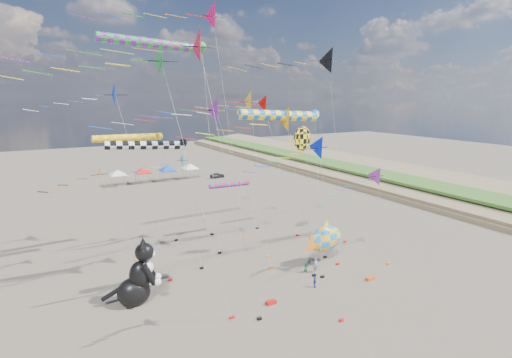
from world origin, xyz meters
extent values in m
plane|color=brown|center=(0.00, 0.00, 0.00)|extent=(260.00, 260.00, 0.00)
cone|color=yellow|center=(-0.68, 14.86, 16.96)|extent=(2.27, 2.43, 2.50)
cylinder|color=#B2B2B2|center=(0.42, 14.86, 8.48)|extent=(2.23, 0.02, 16.96)
cube|color=black|center=(1.52, 14.86, 0.10)|extent=(0.36, 0.24, 0.20)
cone|color=#031FC0|center=(-2.04, 1.02, 13.99)|extent=(1.67, 1.79, 1.85)
cylinder|color=#B2B2B2|center=(-1.08, 1.02, 6.99)|extent=(1.95, 0.02, 13.99)
cube|color=black|center=(-0.12, 1.02, 0.10)|extent=(0.36, 0.24, 0.20)
cone|color=#CB094F|center=(-1.41, 21.39, 25.86)|extent=(3.00, 3.21, 3.31)
cylinder|color=#B2B2B2|center=(0.30, 21.39, 12.93)|extent=(3.45, 0.02, 25.86)
cube|color=black|center=(2.02, 21.39, 0.10)|extent=(0.36, 0.24, 0.20)
cone|color=black|center=(9.05, 14.23, 21.15)|extent=(2.89, 3.09, 3.19)
cylinder|color=#B2B2B2|center=(10.54, 14.23, 10.57)|extent=(3.00, 0.02, 21.15)
cube|color=black|center=(12.03, 14.23, 0.10)|extent=(0.36, 0.24, 0.20)
cone|color=red|center=(-8.53, 4.41, 20.50)|extent=(2.27, 2.43, 2.51)
cylinder|color=#B2B2B2|center=(-7.09, 4.41, 10.25)|extent=(2.91, 0.02, 20.50)
cube|color=black|center=(-5.65, 4.41, 0.10)|extent=(0.36, 0.24, 0.20)
cone|color=#0427B9|center=(-12.55, 14.59, 17.59)|extent=(2.09, 2.24, 2.31)
cylinder|color=#B2B2B2|center=(-11.14, 14.59, 8.80)|extent=(2.84, 0.02, 17.60)
cube|color=black|center=(-9.73, 14.59, 0.10)|extent=(0.36, 0.24, 0.20)
cone|color=#FFA001|center=(-0.98, 8.58, 15.55)|extent=(2.16, 2.31, 2.39)
cylinder|color=#B2B2B2|center=(0.99, 8.58, 7.78)|extent=(3.96, 0.02, 15.56)
cube|color=black|center=(2.96, 8.58, 0.10)|extent=(0.36, 0.24, 0.20)
cone|color=#1084BE|center=(-3.52, 24.62, 10.11)|extent=(1.66, 1.78, 1.83)
cylinder|color=#B2B2B2|center=(-2.31, 24.62, 5.06)|extent=(2.45, 0.02, 10.12)
cube|color=black|center=(-1.10, 24.62, 0.10)|extent=(0.36, 0.24, 0.20)
cone|color=#C00500|center=(5.00, 18.91, 16.61)|extent=(2.11, 2.26, 2.33)
cylinder|color=#B2B2B2|center=(6.64, 18.91, 8.31)|extent=(3.30, 0.02, 16.62)
cube|color=black|center=(8.27, 18.91, 0.10)|extent=(0.36, 0.24, 0.20)
cone|color=orange|center=(-13.26, 21.19, 9.77)|extent=(1.75, 1.88, 1.93)
cylinder|color=#B2B2B2|center=(-12.32, 21.19, 4.89)|extent=(1.91, 0.02, 9.78)
cube|color=black|center=(-11.37, 21.19, 0.10)|extent=(0.36, 0.24, 0.20)
cone|color=purple|center=(9.84, 6.97, 9.71)|extent=(1.88, 2.01, 2.07)
cylinder|color=#B2B2B2|center=(10.71, 6.97, 4.85)|extent=(1.76, 0.02, 9.71)
cube|color=black|center=(11.58, 6.97, 0.10)|extent=(0.36, 0.24, 0.20)
cone|color=#1D7F2F|center=(-11.42, 5.66, 19.63)|extent=(2.21, 2.37, 2.44)
cylinder|color=#B2B2B2|center=(-9.43, 5.66, 9.82)|extent=(4.00, 0.02, 19.64)
cube|color=black|center=(-7.44, 5.66, 0.10)|extent=(0.36, 0.24, 0.20)
cone|color=#6F1995|center=(-3.34, 12.24, 16.21)|extent=(2.33, 2.50, 2.58)
cylinder|color=#B2B2B2|center=(-1.53, 12.24, 8.11)|extent=(3.65, 0.02, 16.22)
cube|color=black|center=(0.28, 12.24, 0.10)|extent=(0.36, 0.24, 0.20)
cylinder|color=#F2AD14|center=(-10.90, 24.78, 12.95)|extent=(7.25, 0.80, 0.80)
sphere|color=#F2AD14|center=(-7.27, 24.78, 12.95)|extent=(0.84, 0.84, 0.84)
cylinder|color=#B2B2B2|center=(-6.52, 24.78, 6.48)|extent=(1.52, 0.02, 12.95)
cube|color=black|center=(-5.77, 24.78, 0.10)|extent=(0.36, 0.24, 0.20)
cylinder|color=blue|center=(-1.74, 7.93, 15.86)|extent=(7.43, 0.85, 0.85)
sphere|color=blue|center=(1.97, 7.93, 15.86)|extent=(0.90, 0.90, 0.90)
cylinder|color=#B2B2B2|center=(2.72, 7.93, 7.93)|extent=(1.52, 0.02, 15.86)
cube|color=black|center=(3.47, 7.93, 0.10)|extent=(0.36, 0.24, 0.20)
cylinder|color=black|center=(-11.10, 15.62, 13.09)|extent=(7.00, 0.77, 0.77)
sphere|color=black|center=(-7.60, 15.62, 13.09)|extent=(0.81, 0.81, 0.81)
cylinder|color=#B2B2B2|center=(-6.85, 15.62, 6.54)|extent=(1.52, 0.02, 13.09)
cube|color=black|center=(-6.10, 15.62, 0.10)|extent=(0.36, 0.24, 0.20)
cylinder|color=green|center=(-9.30, 18.43, 22.31)|extent=(10.01, 0.89, 0.89)
sphere|color=green|center=(-4.29, 18.43, 22.31)|extent=(0.93, 0.93, 0.93)
cylinder|color=#B2B2B2|center=(-3.54, 18.43, 11.16)|extent=(1.52, 0.02, 22.31)
cube|color=black|center=(-2.79, 18.43, 0.10)|extent=(0.36, 0.24, 0.20)
cylinder|color=red|center=(1.07, 23.89, 6.52)|extent=(5.20, 0.62, 0.62)
sphere|color=red|center=(3.67, 23.89, 6.52)|extent=(0.65, 0.65, 0.65)
cylinder|color=#B2B2B2|center=(4.42, 23.89, 3.26)|extent=(1.52, 0.02, 6.52)
cube|color=black|center=(5.17, 23.89, 0.10)|extent=(0.36, 0.24, 0.20)
ellipsoid|color=yellow|center=(4.85, 13.66, 13.03)|extent=(2.20, 0.40, 2.64)
cone|color=yellow|center=(3.35, 13.66, 13.03)|extent=(0.12, 1.80, 1.80)
cylinder|color=#B2B2B2|center=(5.85, 12.66, 6.52)|extent=(2.03, 2.03, 13.04)
cube|color=black|center=(6.85, 11.66, 0.10)|extent=(0.36, 0.24, 0.20)
ellipsoid|color=#1684D7|center=(5.84, 10.55, 2.76)|extent=(4.47, 2.73, 2.78)
cone|color=orange|center=(3.43, 10.55, 2.76)|extent=(2.00, 0.65, 2.04)
cone|color=yellow|center=(6.02, 10.55, 4.15)|extent=(1.46, 0.49, 1.48)
cylinder|color=#B2B2B2|center=(6.90, 10.05, 1.15)|extent=(0.16, 1.04, 2.31)
cube|color=red|center=(6.84, 9.55, 0.10)|extent=(0.36, 0.24, 0.20)
imported|color=gray|center=(3.69, 9.28, 0.76)|extent=(0.66, 0.58, 1.51)
imported|color=#1E7E41|center=(2.76, 9.60, 0.54)|extent=(0.65, 0.59, 1.08)
imported|color=#26349A|center=(1.58, 6.69, 0.55)|extent=(0.67, 0.62, 1.11)
cube|color=#D84C12|center=(7.20, 5.25, 0.15)|extent=(0.90, 0.44, 0.30)
cube|color=blue|center=(11.63, 18.57, 0.15)|extent=(0.90, 0.44, 0.30)
cube|color=red|center=(-3.55, 6.04, 0.15)|extent=(0.90, 0.44, 0.30)
cube|color=white|center=(-6.00, 60.00, 2.25)|extent=(3.00, 3.00, 0.15)
pyramid|color=white|center=(-6.00, 60.00, 3.30)|extent=(4.20, 4.20, 1.00)
cylinder|color=#999999|center=(-7.30, 58.70, 1.10)|extent=(0.08, 0.08, 2.20)
cylinder|color=#999999|center=(-4.70, 58.70, 1.10)|extent=(0.08, 0.08, 2.20)
cylinder|color=#999999|center=(-7.30, 61.30, 1.10)|extent=(0.08, 0.08, 2.20)
cylinder|color=#999999|center=(-4.70, 61.30, 1.10)|extent=(0.08, 0.08, 2.20)
cube|color=red|center=(-1.00, 60.00, 2.25)|extent=(3.00, 3.00, 0.15)
pyramid|color=red|center=(-1.00, 60.00, 3.30)|extent=(4.20, 4.20, 1.00)
cylinder|color=#999999|center=(-2.30, 58.70, 1.10)|extent=(0.08, 0.08, 2.20)
cylinder|color=#999999|center=(0.30, 58.70, 1.10)|extent=(0.08, 0.08, 2.20)
cylinder|color=#999999|center=(-2.30, 61.30, 1.10)|extent=(0.08, 0.08, 2.20)
cylinder|color=#999999|center=(0.30, 61.30, 1.10)|extent=(0.08, 0.08, 2.20)
cube|color=blue|center=(4.00, 60.00, 2.25)|extent=(3.00, 3.00, 0.15)
pyramid|color=blue|center=(4.00, 60.00, 3.30)|extent=(4.20, 4.20, 1.00)
cylinder|color=#999999|center=(2.70, 58.70, 1.10)|extent=(0.08, 0.08, 2.20)
cylinder|color=#999999|center=(5.30, 58.70, 1.10)|extent=(0.08, 0.08, 2.20)
cylinder|color=#999999|center=(2.70, 61.30, 1.10)|extent=(0.08, 0.08, 2.20)
cylinder|color=#999999|center=(5.30, 61.30, 1.10)|extent=(0.08, 0.08, 2.20)
cube|color=white|center=(9.00, 60.00, 2.25)|extent=(3.00, 3.00, 0.15)
pyramid|color=white|center=(9.00, 60.00, 3.30)|extent=(4.20, 4.20, 1.00)
cylinder|color=#999999|center=(7.70, 58.70, 1.10)|extent=(0.08, 0.08, 2.20)
cylinder|color=#999999|center=(10.30, 58.70, 1.10)|extent=(0.08, 0.08, 2.20)
cylinder|color=#999999|center=(7.70, 61.30, 1.10)|extent=(0.08, 0.08, 2.20)
cylinder|color=#999999|center=(10.30, 61.30, 1.10)|extent=(0.08, 0.08, 2.20)
imported|color=#26262D|center=(14.42, 58.00, 0.56)|extent=(3.42, 1.67, 1.12)
camera|label=1|loc=(-19.97, -20.56, 17.42)|focal=28.00mm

